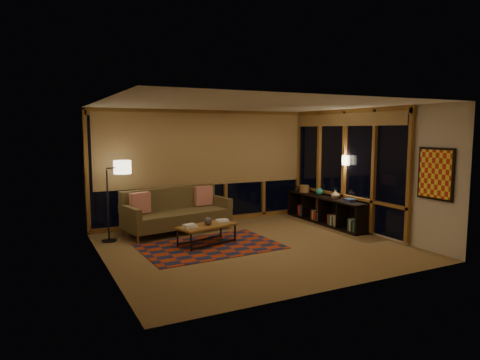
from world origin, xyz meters
name	(u,v)px	position (x,y,z in m)	size (l,w,h in m)	color
floor	(253,246)	(0.00, 0.00, 0.00)	(5.50, 5.00, 0.01)	brown
ceiling	(254,105)	(0.00, 0.00, 2.70)	(5.50, 5.00, 0.01)	beige
walls	(253,177)	(0.00, 0.00, 1.35)	(5.51, 5.01, 2.70)	beige
window_wall_back	(205,167)	(0.00, 2.43, 1.35)	(5.30, 0.16, 2.60)	olive
window_wall_right	(343,168)	(2.68, 0.60, 1.35)	(0.16, 3.70, 2.60)	olive
wall_art	(436,174)	(2.71, -1.85, 1.45)	(0.06, 0.74, 0.94)	red
wall_sconce	(346,160)	(2.62, 0.45, 1.55)	(0.12, 0.18, 0.22)	beige
sofa	(178,211)	(-0.94, 1.74, 0.47)	(2.29, 0.93, 0.94)	brown
pillow_left	(140,204)	(-1.74, 1.76, 0.69)	(0.44, 0.15, 0.44)	red
pillow_right	(203,197)	(-0.19, 2.09, 0.69)	(0.44, 0.15, 0.44)	red
area_rug	(210,246)	(-0.76, 0.35, 0.01)	(2.59, 1.72, 0.01)	#A52F11
coffee_table	(207,235)	(-0.75, 0.52, 0.19)	(1.17, 0.53, 0.39)	olive
book_stack_a	(190,226)	(-1.13, 0.43, 0.42)	(0.22, 0.17, 0.06)	white
book_stack_b	(222,221)	(-0.36, 0.64, 0.41)	(0.24, 0.19, 0.05)	white
ceramic_pot	(208,221)	(-0.73, 0.51, 0.47)	(0.16, 0.16, 0.16)	black
floor_lamp	(108,202)	(-2.42, 1.63, 0.81)	(0.54, 0.35, 1.62)	black
bookshelf	(325,210)	(2.49, 1.00, 0.33)	(0.40, 2.61, 0.65)	black
basket	(304,189)	(2.47, 1.82, 0.74)	(0.24, 0.24, 0.18)	brown
teal_bowl	(319,192)	(2.49, 1.22, 0.74)	(0.18, 0.18, 0.18)	#1E7B6D
vase	(335,194)	(2.49, 0.62, 0.75)	(0.19, 0.19, 0.20)	tan
shelf_book_stack	(349,200)	(2.49, 0.14, 0.69)	(0.16, 0.22, 0.07)	white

